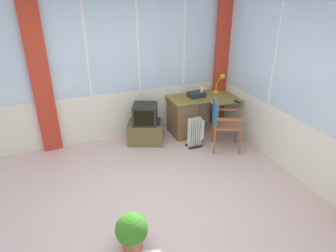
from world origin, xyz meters
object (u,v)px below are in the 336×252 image
Objects in this scene: tv_on_stand at (146,126)px; potted_plant at (132,231)px; wooden_armchair at (221,118)px; desk at (185,115)px; space_heater at (196,132)px; desk_lamp at (221,80)px; paper_tray at (196,94)px; spray_bottle at (202,91)px; tv_remote at (237,102)px.

tv_on_stand reaches higher than potted_plant.
tv_on_stand is at bearing 149.55° from wooden_armchair.
potted_plant is at bearing -125.42° from desk.
desk is 1.66× the size of tv_on_stand.
space_heater is (-0.36, 0.21, -0.31)m from wooden_armchair.
desk_lamp is at bearing 4.59° from desk.
paper_tray is 0.32× the size of wooden_armchair.
space_heater reaches higher than potted_plant.
spray_bottle is 0.72× the size of paper_tray.
desk_lamp is 0.48m from spray_bottle.
tv_on_stand is (-1.16, -0.06, -0.51)m from spray_bottle.
desk is at bearing -179.41° from spray_bottle.
tv_remote is 1.74m from tv_on_stand.
desk_lamp is at bearing 7.60° from spray_bottle.
potted_plant is at bearing -145.69° from tv_remote.
tv_remote reaches higher than tv_on_stand.
space_heater is at bearing -91.92° from desk.
wooden_armchair reaches higher than space_heater.
spray_bottle reaches higher than potted_plant.
spray_bottle is at bearing -172.40° from desk_lamp.
tv_remote is (0.02, -0.57, -0.25)m from desk_lamp.
tv_remote reaches higher than potted_plant.
tv_remote is 0.20× the size of tv_on_stand.
tv_remote is 0.27× the size of space_heater.
tv_remote reaches higher than space_heater.
paper_tray reaches higher than tv_remote.
spray_bottle reaches higher than paper_tray.
spray_bottle is 1.26m from tv_on_stand.
wooden_armchair is at bearing -90.00° from spray_bottle.
desk_lamp is (0.80, 0.06, 0.60)m from desk.
potted_plant is at bearing -110.84° from tv_on_stand.
potted_plant is at bearing -132.21° from space_heater.
desk_lamp is at bearing 44.50° from potted_plant.
tv_remote reaches higher than desk.
potted_plant is (-0.89, -2.33, -0.09)m from tv_on_stand.
spray_bottle reaches higher than tv_on_stand.
space_heater is at bearing 47.79° from potted_plant.
paper_tray is at bearing 133.66° from tv_remote.
desk is 2.80× the size of potted_plant.
tv_remote is 0.70m from spray_bottle.
spray_bottle is 0.85m from space_heater.
desk is 2.93m from potted_plant.
potted_plant is (-2.04, -1.65, -0.36)m from wooden_armchair.
paper_tray is 0.39× the size of tv_on_stand.
paper_tray is 0.54× the size of space_heater.
desk_lamp is 1.82× the size of spray_bottle.
spray_bottle is 0.28× the size of tv_on_stand.
tv_on_stand is at bearing -176.81° from spray_bottle.
tv_on_stand is at bearing 69.16° from potted_plant.
wooden_armchair is at bearing -30.45° from tv_on_stand.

